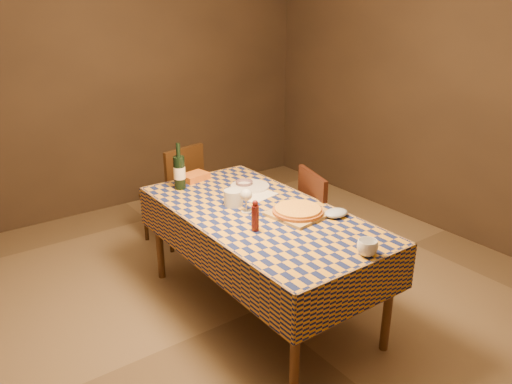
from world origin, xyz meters
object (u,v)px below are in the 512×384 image
dining_table (260,222)px  bowl (244,184)px  chair_right (324,221)px  white_plate (250,186)px  wine_bottle (179,172)px  cutting_board (298,214)px  chair_far (177,189)px  pizza (298,210)px

dining_table → bowl: (0.20, 0.47, 0.10)m
chair_right → white_plate: bearing=135.7°
wine_bottle → white_plate: (0.44, -0.30, -0.12)m
dining_table → bowl: 0.52m
cutting_board → chair_right: size_ratio=0.36×
cutting_board → wine_bottle: wine_bottle is taller
dining_table → white_plate: bearing=63.0°
chair_far → cutting_board: bearing=-85.2°
dining_table → pizza: bearing=-48.8°
wine_bottle → pizza: bearing=-66.8°
dining_table → chair_right: bearing=2.2°
dining_table → chair_far: (0.04, 1.31, -0.17)m
cutting_board → chair_far: chair_far is taller
pizza → chair_right: bearing=25.0°
dining_table → bowl: bowl is taller
cutting_board → dining_table: bearing=131.2°
cutting_board → chair_right: chair_right is taller
cutting_board → chair_far: size_ratio=0.36×
white_plate → dining_table: bearing=-117.0°
chair_far → chair_right: same height
pizza → cutting_board: bearing=180.0°
wine_bottle → dining_table: bearing=-72.8°
pizza → chair_right: size_ratio=0.41×
dining_table → chair_right: size_ratio=1.98×
bowl → chair_far: chair_far is taller
bowl → wine_bottle: bearing=149.4°
dining_table → bowl: size_ratio=14.00×
cutting_board → chair_far: (-0.13, 1.50, -0.26)m
pizza → dining_table: bearing=131.2°
cutting_board → pizza: bearing=0.0°
bowl → white_plate: bearing=-66.6°
white_plate → chair_right: 0.63m
bowl → wine_bottle: (-0.42, 0.25, 0.11)m
white_plate → bowl: bearing=113.4°
bowl → chair_right: size_ratio=0.14×
dining_table → chair_right: 0.65m
dining_table → chair_right: (0.63, 0.02, -0.17)m
wine_bottle → chair_far: wine_bottle is taller
bowl → chair_right: bearing=-46.1°
wine_bottle → chair_far: size_ratio=0.38×
pizza → wine_bottle: 1.00m
cutting_board → chair_right: 0.57m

